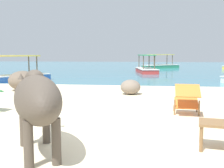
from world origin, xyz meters
name	(u,v)px	position (x,y,z in m)	size (l,w,h in m)	color
sand_beach	(100,134)	(0.00, 0.00, 0.02)	(18.00, 14.00, 0.04)	beige
water_surface	(140,68)	(0.00, 22.00, 0.00)	(60.00, 36.00, 0.03)	teal
cow	(37,99)	(-0.68, -1.01, 0.79)	(1.33, 1.94, 1.13)	#4C4238
deck_chair_far	(187,98)	(1.65, 1.63, 0.42)	(0.59, 0.80, 0.68)	brown
shore_rock_large	(23,81)	(-3.79, 5.01, 0.40)	(1.03, 1.01, 0.72)	#6B5B4C
shore_rock_medium	(131,87)	(0.22, 4.52, 0.29)	(0.66, 0.63, 0.49)	gray
boat_red	(146,69)	(0.67, 15.28, 0.29)	(1.76, 3.81, 1.29)	#C63833
boat_blue	(14,76)	(-5.83, 8.30, 0.29)	(3.04, 3.68, 1.29)	#3866B7
boat_green	(161,65)	(1.96, 21.45, 0.29)	(3.64, 3.12, 1.29)	#338E66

